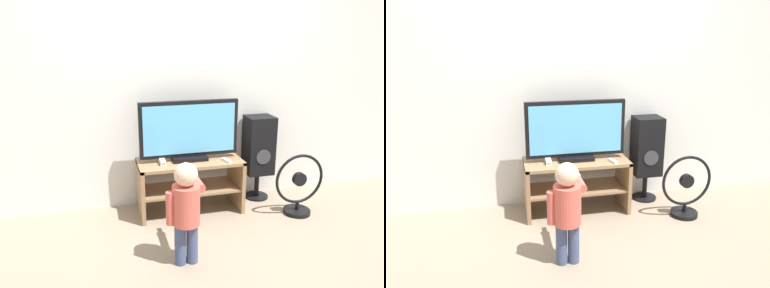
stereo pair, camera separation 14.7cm
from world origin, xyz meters
The scene contains 9 objects.
ground_plane centered at (0.00, 0.00, 0.00)m, with size 16.00×16.00×0.00m, color gray.
wall_back centered at (0.00, 0.52, 1.30)m, with size 10.00×0.06×2.60m.
tv_stand centered at (0.00, 0.22, 0.35)m, with size 1.01×0.44×0.53m.
television centered at (0.00, 0.24, 0.82)m, with size 0.96×0.20×0.58m.
game_console centered at (-0.28, 0.21, 0.56)m, with size 0.05×0.18×0.05m.
remote_primary centered at (0.33, 0.09, 0.54)m, with size 0.07×0.13×0.03m.
child centered at (-0.25, -0.64, 0.48)m, with size 0.31×0.47×0.82m.
speaker_tower centered at (0.78, 0.34, 0.57)m, with size 0.28×0.26×0.90m.
floor_fan centered at (1.01, -0.11, 0.27)m, with size 0.50×0.26×0.61m.
Camera 2 is at (-0.70, -3.15, 1.72)m, focal length 35.00 mm.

